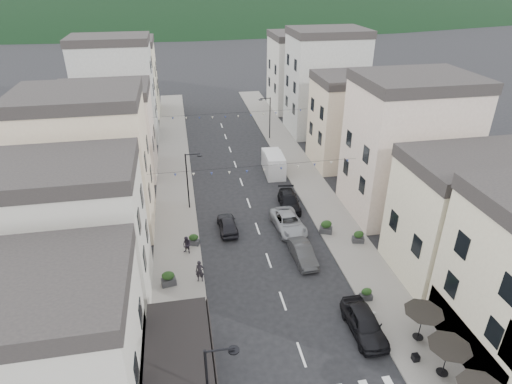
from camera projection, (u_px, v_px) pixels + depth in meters
sidewalk_left at (175, 183)px, 48.46m from camera, size 4.00×76.00×0.12m
sidewalk_right at (302, 173)px, 50.88m from camera, size 4.00×76.00×0.12m
hill_backdrop at (179, 4)px, 282.81m from camera, size 640.00×360.00×70.00m
boutique_building at (18, 359)px, 21.85m from camera, size 12.00×8.00×8.00m
boutique_awning at (183, 348)px, 23.59m from camera, size 3.77×7.50×3.28m
buildings_row_left at (108, 119)px, 49.51m from camera, size 10.20×54.16×14.00m
buildings_row_right at (349, 107)px, 53.09m from camera, size 10.20×54.16×14.50m
cafe_terrace at (449, 350)px, 24.45m from camera, size 2.50×8.10×2.53m
streetlamp_left_near at (213, 383)px, 20.94m from camera, size 1.70×0.56×6.00m
streetlamp_left_far at (190, 175)px, 41.82m from camera, size 1.70×0.56×6.00m
streetlamp_right_far at (268, 114)px, 59.35m from camera, size 1.70×0.56×6.00m
bollards at (304, 356)px, 26.46m from camera, size 11.66×10.26×0.60m
bunting_near at (256, 170)px, 38.37m from camera, size 19.00×0.28×0.62m
bunting_far at (232, 116)px, 52.28m from camera, size 19.00×0.28×0.62m
parked_car_a at (364, 323)px, 28.40m from camera, size 1.97×4.82×1.64m
parked_car_b at (303, 253)px, 35.51m from camera, size 1.66×4.29×1.39m
parked_car_c at (288, 222)px, 39.70m from camera, size 2.82×5.48×1.48m
parked_car_d at (289, 201)px, 43.39m from camera, size 2.43×4.99×1.40m
parked_car_e at (227, 224)px, 39.53m from camera, size 1.73×4.10×1.39m
delivery_van at (274, 163)px, 50.46m from camera, size 2.32×5.35×2.52m
pedestrian_a at (200, 271)px, 32.87m from camera, size 0.75×0.58×1.83m
pedestrian_b at (187, 245)px, 36.16m from camera, size 0.98×0.94×1.60m
planter_la at (168, 279)px, 32.58m from camera, size 1.19×0.79×1.24m
planter_lb at (194, 240)px, 37.40m from camera, size 1.06×0.83×1.05m
planter_ra at (366, 294)px, 31.20m from camera, size 0.93×0.55×1.01m
planter_rb at (358, 237)px, 37.70m from camera, size 1.13×0.79×1.15m
planter_rc at (326, 227)px, 39.02m from camera, size 1.30×1.04×1.28m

